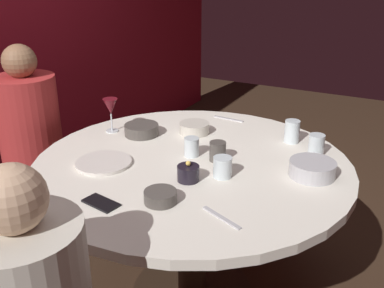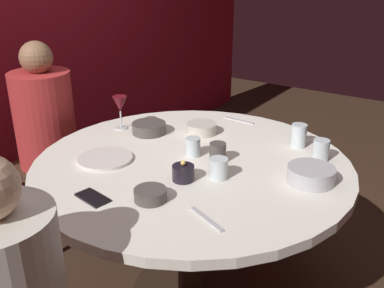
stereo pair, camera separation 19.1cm
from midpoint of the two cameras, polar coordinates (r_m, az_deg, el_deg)
dining_table at (r=2.01m, az=-2.74°, el=-5.97°), size 1.40×1.40×0.75m
seated_diner_back at (r=2.57m, az=-22.43°, el=1.92°), size 0.40×0.40×1.18m
candle_holder at (r=1.76m, az=-3.61°, el=-3.87°), size 0.09×0.09×0.09m
wine_glass at (r=2.28m, az=-12.94°, el=4.58°), size 0.08×0.08×0.18m
dinner_plate at (r=1.96m, az=-14.18°, el=-2.43°), size 0.24×0.24×0.01m
cell_phone at (r=1.66m, az=-15.04°, el=-7.51°), size 0.09×0.15×0.01m
bowl_serving_large at (r=1.83m, az=12.56°, el=-3.24°), size 0.19×0.19×0.06m
bowl_salad_center at (r=1.62m, az=-7.52°, el=-6.90°), size 0.12×0.12×0.05m
bowl_small_white at (r=2.24m, az=-9.02°, el=1.80°), size 0.17×0.17×0.06m
bowl_sauce_side at (r=2.24m, az=-2.12°, el=2.04°), size 0.15×0.15×0.05m
cup_near_candle at (r=1.97m, az=-2.82°, el=-0.44°), size 0.07×0.07×0.09m
cup_by_left_diner at (r=2.03m, az=13.34°, el=-0.15°), size 0.07×0.07×0.10m
cup_by_right_diner at (r=1.78m, az=0.94°, el=-3.09°), size 0.08×0.08×0.09m
cup_center_front at (r=2.15m, az=10.43°, el=1.57°), size 0.07×0.07×0.11m
cup_far_edge at (r=1.92m, az=0.53°, el=-1.03°), size 0.07×0.07×0.09m
fork_near_plate at (r=1.52m, az=0.23°, el=-9.66°), size 0.08×0.17×0.01m
knife_near_plate at (r=2.44m, az=2.56°, el=3.24°), size 0.03×0.18×0.01m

